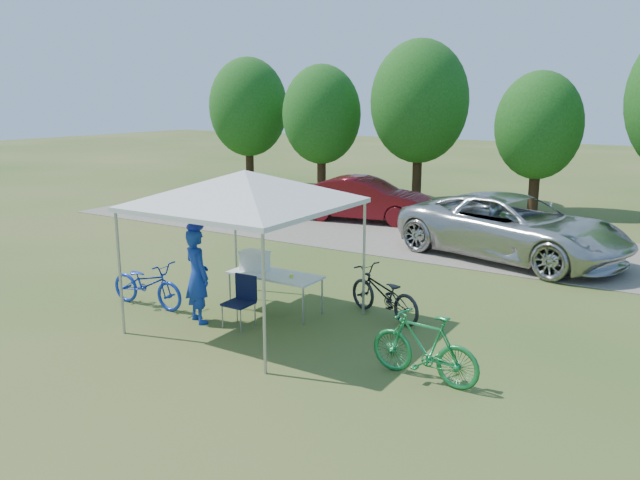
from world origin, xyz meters
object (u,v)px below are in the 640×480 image
object	(u,v)px
folding_chair	(242,296)
bike_dark	(383,294)
cyclist	(197,276)
cooler	(255,261)
sedan	(365,199)
folding_table	(275,276)
bike_blue	(147,284)
bike_green	(424,347)
minivan	(512,227)

from	to	relation	value
folding_chair	bike_dark	bearing A→B (deg)	39.86
cyclist	bike_dark	world-z (taller)	cyclist
cooler	sedan	world-z (taller)	sedan
bike_dark	sedan	bearing A→B (deg)	-129.16
folding_table	bike_dark	world-z (taller)	bike_dark
cyclist	folding_table	bearing A→B (deg)	-103.01
cooler	bike_dark	distance (m)	2.50
folding_chair	bike_blue	world-z (taller)	bike_blue
folding_chair	cooler	bearing A→B (deg)	113.88
cooler	bike_green	distance (m)	4.19
folding_table	bike_dark	distance (m)	2.03
bike_blue	bike_green	distance (m)	5.75
minivan	bike_green	bearing A→B (deg)	-159.12
bike_dark	cooler	bearing A→B (deg)	-51.37
cooler	bike_blue	world-z (taller)	cooler
folding_table	sedan	world-z (taller)	sedan
folding_chair	minivan	bearing A→B (deg)	68.63
folding_table	bike_green	xyz separation A→B (m)	(3.51, -1.26, -0.18)
bike_dark	minivan	world-z (taller)	minivan
folding_chair	cooler	distance (m)	1.05
cooler	sedan	size ratio (longest dim) A/B	0.12
folding_chair	bike_dark	distance (m)	2.54
cyclist	sedan	distance (m)	10.00
bike_dark	folding_chair	bearing A→B (deg)	-28.87
minivan	folding_chair	bearing A→B (deg)	173.64
folding_table	sedan	size ratio (longest dim) A/B	0.41
folding_table	folding_chair	xyz separation A→B (m)	(-0.06, -0.89, -0.16)
bike_blue	bike_green	world-z (taller)	bike_green
folding_table	bike_green	distance (m)	3.73
cooler	bike_green	bearing A→B (deg)	-17.56
bike_dark	sedan	size ratio (longest dim) A/B	0.41
minivan	bike_blue	bearing A→B (deg)	160.75
cooler	bike_blue	bearing A→B (deg)	-148.84
folding_chair	bike_green	world-z (taller)	bike_green
cyclist	cooler	bearing A→B (deg)	-84.88
folding_table	bike_blue	distance (m)	2.49
folding_chair	minivan	xyz separation A→B (m)	(2.72, 7.16, 0.28)
folding_table	cyclist	xyz separation A→B (m)	(-0.83, -1.18, 0.17)
bike_dark	minivan	bearing A→B (deg)	-167.41
cooler	bike_blue	xyz separation A→B (m)	(-1.77, -1.07, -0.47)
bike_green	sedan	xyz separation A→B (m)	(-6.21, 9.90, 0.22)
folding_chair	cooler	size ratio (longest dim) A/B	1.73
bike_green	sedan	distance (m)	11.69
bike_dark	minivan	distance (m)	5.58
folding_chair	cyclist	size ratio (longest dim) A/B	0.52
bike_blue	minivan	world-z (taller)	minivan
sedan	cyclist	bearing A→B (deg)	-179.22
cyclist	bike_dark	bearing A→B (deg)	-122.28
folding_chair	bike_green	size ratio (longest dim) A/B	0.54
bike_blue	sedan	bearing A→B (deg)	0.21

